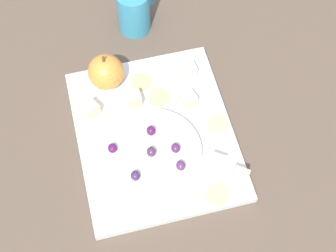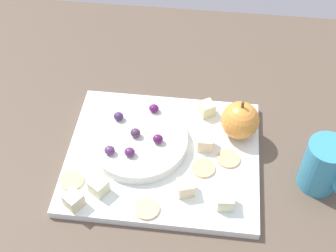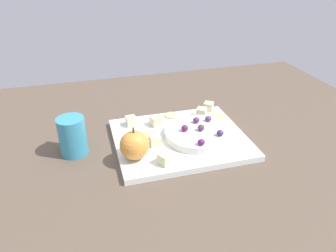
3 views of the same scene
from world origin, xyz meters
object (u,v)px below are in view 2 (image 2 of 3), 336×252
platter (163,156)px  cheese_cube_3 (74,200)px  grape_5 (119,116)px  cheese_cube_4 (205,142)px  grape_0 (129,153)px  cheese_cube_5 (225,201)px  cheese_cube_0 (185,187)px  cheese_cube_2 (99,187)px  cracker_2 (228,159)px  serving_dish (139,141)px  cup (323,166)px  cheese_cube_1 (206,109)px  grape_2 (158,139)px  grape_1 (135,133)px  apple_whole (240,120)px  grape_3 (154,108)px  cracker_3 (147,209)px  cracker_1 (203,169)px  cracker_0 (72,180)px  grape_4 (110,149)px

platter → cheese_cube_3: (12.68, 11.96, 2.06)cm
platter → grape_5: grape_5 is taller
cheese_cube_4 → grape_0: 13.45cm
cheese_cube_5 → cheese_cube_0: bearing=-15.4°
cheese_cube_2 → cracker_2: bearing=-156.4°
serving_dish → cheese_cube_2: 11.52cm
cheese_cube_5 → cracker_2: bearing=-91.9°
platter → cup: 26.80cm
grape_5 → grape_0: bearing=112.6°
cheese_cube_0 → cheese_cube_1: same height
cheese_cube_4 → grape_2: size_ratio=1.45×
grape_1 → cup: bearing=173.1°
cheese_cube_3 → cup: (-39.09, -9.91, 1.96)cm
apple_whole → grape_5: bearing=2.4°
cup → cheese_cube_3: bearing=14.2°
cheese_cube_0 → cheese_cube_3: 17.82cm
apple_whole → cheese_cube_4: apple_whole is taller
grape_1 → grape_3: 6.74cm
cracker_2 → grape_3: grape_3 is taller
grape_5 → cheese_cube_4: bearing=169.0°
grape_2 → grape_5: grape_2 is taller
cheese_cube_2 → cracker_3: 8.61cm
cheese_cube_4 → cheese_cube_3: bearing=35.7°
cracker_1 → grape_1: bearing=-19.8°
cheese_cube_0 → cheese_cube_3: same height
cheese_cube_0 → serving_dish: bearing=-44.8°
cheese_cube_2 → cracker_2: cheese_cube_2 is taller
grape_2 → cup: cup is taller
grape_1 → cheese_cube_4: bearing=-177.6°
grape_1 → cheese_cube_3: bearing=60.8°
cheese_cube_2 → grape_3: 18.36cm
cracker_0 → grape_2: (-13.31, -8.42, 2.58)cm
cracker_0 → grape_3: grape_3 is taller
cheese_cube_0 → grape_5: (13.23, -12.86, 1.42)cm
grape_1 → cup: cup is taller
cracker_3 → grape_5: bearing=-65.9°
grape_3 → grape_4: same height
cracker_3 → cracker_2: bearing=-137.3°
cheese_cube_3 → cracker_0: 4.82cm
cheese_cube_1 → cracker_3: 23.33cm
cracker_3 → grape_0: 10.00cm
cheese_cube_1 → grape_4: 20.10cm
cracker_2 → cup: size_ratio=0.42×
cheese_cube_1 → grape_3: (9.51, 2.33, 1.39)cm
apple_whole → cheese_cube_2: 26.99cm
platter → cheese_cube_4: size_ratio=12.86×
platter → cheese_cube_0: (-4.57, 7.50, 2.06)cm
cracker_2 → grape_3: bearing=-29.9°
cracker_3 → grape_0: bearing=-64.5°
grape_2 → cracker_1: bearing=156.8°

